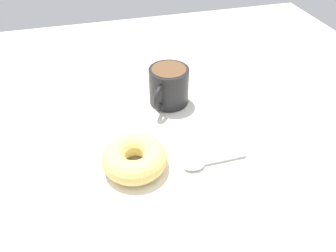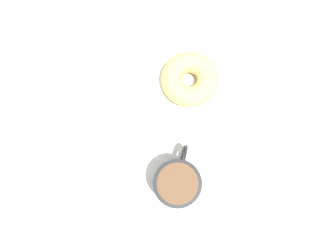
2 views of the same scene
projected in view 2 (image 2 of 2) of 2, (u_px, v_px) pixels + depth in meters
ground_plane at (161, 117)px, 72.16cm from camera, size 120.00×120.00×2.00cm
napkin at (168, 128)px, 70.60cm from camera, size 34.69×34.69×0.30cm
coffee_cup at (177, 183)px, 64.67cm from camera, size 9.91×8.69×7.69cm
donut at (190, 79)px, 70.09cm from camera, size 10.74×10.74×4.00cm
spoon at (132, 92)px, 71.29cm from camera, size 2.44×11.33×0.90cm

